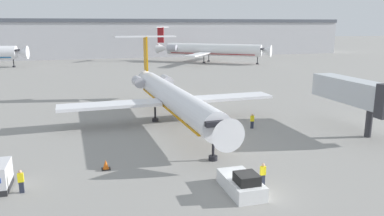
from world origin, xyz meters
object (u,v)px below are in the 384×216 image
Objects in this scene: worker_near_tug at (263,174)px; traffic_cone_left at (106,165)px; jet_bridge at (356,92)px; worker_by_wing at (252,121)px; pushback_tug at (241,183)px; worker_on_apron at (21,181)px; airplane_main at (171,96)px; airplane_parked_far_left at (210,50)px.

worker_near_tug is 12.91m from traffic_cone_left.
worker_near_tug is 0.15× the size of jet_bridge.
worker_near_tug is at bearing -147.65° from jet_bridge.
worker_by_wing is (6.02, 14.68, -0.01)m from worker_near_tug.
pushback_tug reaches higher than worker_on_apron.
airplane_main is 20.28m from worker_near_tug.
pushback_tug reaches higher than traffic_cone_left.
worker_on_apron is (-23.20, -10.99, -0.01)m from worker_by_wing.
jet_bridge reaches higher than worker_by_wing.
jet_bridge is (16.51, 10.46, 3.52)m from worker_near_tug.
worker_near_tug reaches higher than pushback_tug.
airplane_parked_far_left reaches higher than worker_by_wing.
jet_bridge is at bearing 8.01° from traffic_cone_left.
traffic_cone_left is at bearing 149.37° from worker_near_tug.
airplane_main is at bearing 56.82° from traffic_cone_left.
airplane_main is 73.93m from airplane_parked_far_left.
pushback_tug is 2.58× the size of worker_on_apron.
traffic_cone_left is at bearing -154.67° from worker_by_wing.
traffic_cone_left is 89.83m from airplane_parked_far_left.
worker_on_apron is 34.55m from jet_bridge.
pushback_tug is at bearing -164.23° from worker_near_tug.
worker_near_tug is at bearing -12.10° from worker_on_apron.
worker_by_wing is at bearing 62.30° from pushback_tug.
traffic_cone_left is at bearing 25.44° from worker_on_apron.
airplane_main is at bearing -112.52° from airplane_parked_far_left.
airplane_parked_far_left reaches higher than traffic_cone_left.
airplane_parked_far_left is at bearing 73.59° from worker_near_tug.
worker_on_apron is at bearing -154.56° from traffic_cone_left.
airplane_main is 19.28× the size of worker_on_apron.
airplane_parked_far_left is (26.00, 88.30, 3.08)m from worker_near_tug.
worker_near_tug reaches higher than worker_by_wing.
jet_bridge is (10.49, -4.22, 3.53)m from worker_by_wing.
worker_by_wing is at bearing 25.36° from worker_on_apron.
worker_on_apron is (-14.86, -16.33, -2.33)m from airplane_main.
airplane_parked_far_left is at bearing 67.48° from airplane_main.
worker_on_apron is 2.12× the size of traffic_cone_left.
pushback_tug is at bearing -89.06° from airplane_main.
pushback_tug is at bearing -117.70° from worker_by_wing.
worker_by_wing is 25.67m from worker_on_apron.
worker_by_wing is at bearing 67.69° from worker_near_tug.
pushback_tug is 21.86m from jet_bridge.
airplane_parked_far_left is at bearing 62.97° from worker_on_apron.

